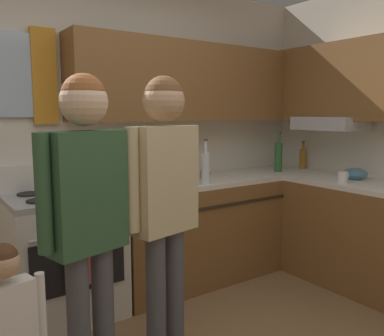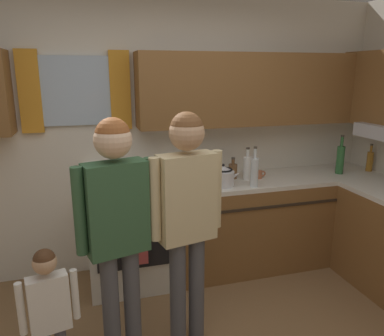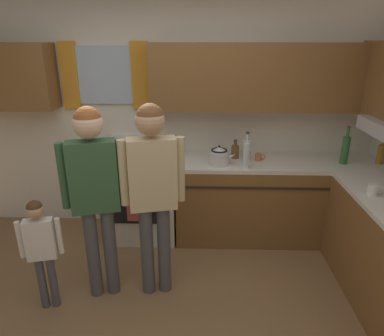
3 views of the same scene
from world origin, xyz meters
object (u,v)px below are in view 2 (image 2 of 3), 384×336
object	(u,v)px
bottle_tall_clear	(254,171)
cup_terracotta	(259,174)
stove_oven	(131,234)
bottle_wine_green	(340,159)
stovetop_kettle	(223,176)
mug_cobalt_blue	(211,175)
bottle_oil_amber	(370,161)
bottle_squat_brown	(233,171)
bottle_milk_white	(247,167)
adult_in_plaid	(187,207)
small_child	(50,309)
adult_holding_child	(117,218)

from	to	relation	value
bottle_tall_clear	cup_terracotta	xyz separation A→B (m)	(0.16, 0.23, -0.10)
stove_oven	bottle_wine_green	size ratio (longest dim) A/B	2.79
bottle_wine_green	stovetop_kettle	xyz separation A→B (m)	(-1.29, -0.08, -0.06)
mug_cobalt_blue	stovetop_kettle	bearing A→B (deg)	-81.64
stovetop_kettle	bottle_oil_amber	bearing A→B (deg)	2.75
bottle_wine_green	bottle_tall_clear	size ratio (longest dim) A/B	1.07
cup_terracotta	bottle_tall_clear	bearing A→B (deg)	-124.91
bottle_squat_brown	bottle_wine_green	bearing A→B (deg)	-6.80
bottle_milk_white	cup_terracotta	bearing A→B (deg)	1.38
bottle_milk_white	adult_in_plaid	distance (m)	1.29
bottle_wine_green	bottle_squat_brown	xyz separation A→B (m)	(-1.11, 0.13, -0.07)
stove_oven	bottle_squat_brown	distance (m)	1.14
stove_oven	cup_terracotta	distance (m)	1.35
bottle_oil_amber	stovetop_kettle	world-z (taller)	bottle_oil_amber
small_child	bottle_oil_amber	bearing A→B (deg)	20.10
bottle_tall_clear	bottle_milk_white	bearing A→B (deg)	81.63
bottle_wine_green	bottle_tall_clear	bearing A→B (deg)	-170.49
bottle_tall_clear	adult_in_plaid	xyz separation A→B (m)	(-0.83, -0.73, 0.01)
bottle_squat_brown	cup_terracotta	world-z (taller)	bottle_squat_brown
bottle_squat_brown	cup_terracotta	size ratio (longest dim) A/B	1.88
bottle_milk_white	bottle_tall_clear	xyz separation A→B (m)	(-0.03, -0.23, 0.02)
bottle_milk_white	bottle_squat_brown	world-z (taller)	bottle_milk_white
bottle_wine_green	bottle_squat_brown	distance (m)	1.12
bottle_squat_brown	stovetop_kettle	bearing A→B (deg)	-130.07
mug_cobalt_blue	adult_holding_child	size ratio (longest dim) A/B	0.07
small_child	stove_oven	bearing A→B (deg)	63.48
bottle_tall_clear	stovetop_kettle	xyz separation A→B (m)	(-0.26, 0.09, -0.05)
mug_cobalt_blue	small_child	xyz separation A→B (m)	(-1.39, -1.30, -0.33)
bottle_tall_clear	bottle_oil_amber	distance (m)	1.40
stove_oven	stovetop_kettle	distance (m)	1.00
bottle_milk_white	small_child	size ratio (longest dim) A/B	0.32
stovetop_kettle	adult_in_plaid	bearing A→B (deg)	-124.52
bottle_milk_white	bottle_wine_green	world-z (taller)	bottle_wine_green
cup_terracotta	bottle_oil_amber	bearing A→B (deg)	-2.90
stove_oven	adult_holding_child	xyz separation A→B (m)	(-0.18, -1.01, 0.57)
bottle_milk_white	bottle_squat_brown	xyz separation A→B (m)	(-0.12, 0.07, -0.04)
bottle_squat_brown	adult_in_plaid	bearing A→B (deg)	-125.73
bottle_wine_green	bottle_oil_amber	bearing A→B (deg)	-0.17
bottle_wine_green	adult_holding_child	bearing A→B (deg)	-157.72
stovetop_kettle	bottle_squat_brown	bearing A→B (deg)	49.93
bottle_wine_green	adult_holding_child	size ratio (longest dim) A/B	0.24
bottle_milk_white	mug_cobalt_blue	world-z (taller)	bottle_milk_white
adult_in_plaid	bottle_squat_brown	bearing A→B (deg)	54.27
bottle_milk_white	bottle_wine_green	size ratio (longest dim) A/B	0.79
stove_oven	bottle_squat_brown	size ratio (longest dim) A/B	5.37
stove_oven	bottle_milk_white	xyz separation A→B (m)	(1.13, -0.00, 0.55)
bottle_wine_green	stovetop_kettle	size ratio (longest dim) A/B	1.44
cup_terracotta	bottle_squat_brown	bearing A→B (deg)	163.81
bottle_oil_amber	adult_holding_child	world-z (taller)	adult_holding_child
cup_terracotta	mug_cobalt_blue	size ratio (longest dim) A/B	0.95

